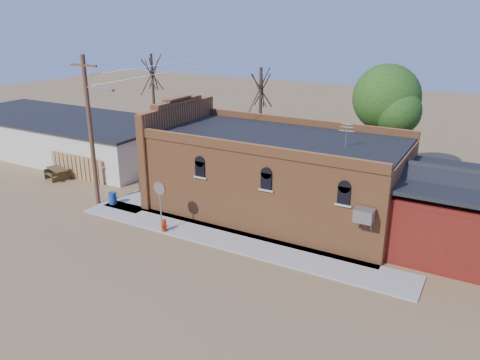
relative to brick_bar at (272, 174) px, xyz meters
The scene contains 15 objects.
ground 6.19m from the brick_bar, 106.65° to the right, with size 120.00×120.00×0.00m, color olive.
sidewalk_south 5.14m from the brick_bar, 91.78° to the right, with size 19.00×2.20×0.08m, color #9E9991.
sidewalk_west 8.28m from the brick_bar, behind, with size 2.60×10.00×0.08m, color #9E9991.
brick_bar is the anchor object (origin of this frame).
red_shed 9.86m from the brick_bar, ahead, with size 5.40×6.40×4.30m.
storage_building 20.81m from the brick_bar, behind, with size 20.40×8.40×3.17m.
wood_fence 14.61m from the brick_bar, behind, with size 5.20×0.10×1.80m, color #9B7B46, non-canonical shape.
utility_pole 10.96m from the brick_bar, 156.31° to the right, with size 3.12×0.26×9.00m.
tree_bare_near 9.54m from the brick_bar, 121.74° to the left, with size 2.80×2.80×7.65m.
tree_bare_far 18.25m from the brick_bar, 151.47° to the left, with size 2.80×2.80×8.16m.
tree_leafy 9.80m from the brick_bar, 61.44° to the left, with size 4.40×4.40×8.15m.
fire_hydrant 6.91m from the brick_bar, 124.08° to the right, with size 0.38×0.35×0.69m.
stop_sign 6.73m from the brick_bar, 125.30° to the right, with size 0.76×0.09×2.79m.
trash_barrel 9.93m from the brick_bar, 155.81° to the right, with size 0.48×0.48×0.74m, color navy.
picnic_table 16.07m from the brick_bar, behind, with size 2.17×1.84×0.78m.
Camera 1 is at (12.71, -17.90, 11.05)m, focal length 35.00 mm.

